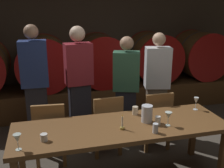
{
  "coord_description": "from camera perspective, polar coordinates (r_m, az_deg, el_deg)",
  "views": [
    {
      "loc": [
        -1.09,
        -2.42,
        2.08
      ],
      "look_at": [
        -0.25,
        0.8,
        1.06
      ],
      "focal_mm": 43.14,
      "sensor_mm": 36.0,
      "label": 1
    }
  ],
  "objects": [
    {
      "name": "back_wall",
      "position": [
        5.76,
        -3.67,
        10.06
      ],
      "size": [
        6.61,
        0.24,
        2.78
      ],
      "primitive_type": "cube",
      "color": "#473A2D",
      "rests_on": "ground"
    },
    {
      "name": "barrel_shelf",
      "position": [
        5.49,
        -2.33,
        -2.51
      ],
      "size": [
        5.95,
        0.9,
        0.5
      ],
      "primitive_type": "cube",
      "color": "brown",
      "rests_on": "ground"
    },
    {
      "name": "wine_barrel_left",
      "position": [
        5.17,
        -14.17,
        4.34
      ],
      "size": [
        1.0,
        0.84,
        1.0
      ],
      "color": "brown",
      "rests_on": "barrel_shelf"
    },
    {
      "name": "wine_barrel_center",
      "position": [
        5.29,
        -2.5,
        5.1
      ],
      "size": [
        1.0,
        0.84,
        1.0
      ],
      "color": "#513319",
      "rests_on": "barrel_shelf"
    },
    {
      "name": "wine_barrel_right",
      "position": [
        5.62,
        8.71,
        5.63
      ],
      "size": [
        1.0,
        0.84,
        1.0
      ],
      "color": "brown",
      "rests_on": "barrel_shelf"
    },
    {
      "name": "wine_barrel_far_right",
      "position": [
        6.12,
        18.03,
        5.92
      ],
      "size": [
        1.0,
        0.84,
        1.0
      ],
      "color": "brown",
      "rests_on": "barrel_shelf"
    },
    {
      "name": "dining_table",
      "position": [
        3.11,
        2.0,
        -9.93
      ],
      "size": [
        2.44,
        0.77,
        0.74
      ],
      "color": "brown",
      "rests_on": "ground"
    },
    {
      "name": "chair_left",
      "position": [
        3.62,
        -13.0,
        -9.53
      ],
      "size": [
        0.44,
        0.44,
        0.88
      ],
      "rotation": [
        0.0,
        0.0,
        3.05
      ],
      "color": "olive",
      "rests_on": "ground"
    },
    {
      "name": "chair_center",
      "position": [
        3.76,
        -1.15,
        -8.06
      ],
      "size": [
        0.41,
        0.41,
        0.88
      ],
      "rotation": [
        0.0,
        0.0,
        3.17
      ],
      "color": "olive",
      "rests_on": "ground"
    },
    {
      "name": "chair_right",
      "position": [
        3.95,
        9.25,
        -6.97
      ],
      "size": [
        0.4,
        0.4,
        0.88
      ],
      "rotation": [
        0.0,
        0.0,
        3.13
      ],
      "color": "olive",
      "rests_on": "ground"
    },
    {
      "name": "guest_far_left",
      "position": [
        4.02,
        -15.88,
        -0.4
      ],
      "size": [
        0.39,
        0.25,
        1.79
      ],
      "rotation": [
        0.0,
        0.0,
        3.12
      ],
      "color": "black",
      "rests_on": "ground"
    },
    {
      "name": "guest_center_left",
      "position": [
        3.94,
        -6.96,
        -0.32
      ],
      "size": [
        0.4,
        0.28,
        1.77
      ],
      "rotation": [
        0.0,
        0.0,
        3.24
      ],
      "color": "black",
      "rests_on": "ground"
    },
    {
      "name": "guest_center_right",
      "position": [
        3.99,
        2.99,
        -1.31
      ],
      "size": [
        0.44,
        0.35,
        1.62
      ],
      "rotation": [
        0.0,
        0.0,
        2.81
      ],
      "color": "black",
      "rests_on": "ground"
    },
    {
      "name": "guest_far_right",
      "position": [
        4.27,
        9.47,
        -0.11
      ],
      "size": [
        0.42,
        0.32,
        1.65
      ],
      "rotation": [
        0.0,
        0.0,
        2.91
      ],
      "color": "brown",
      "rests_on": "ground"
    },
    {
      "name": "candle_center",
      "position": [
        2.98,
        2.18,
        -8.74
      ],
      "size": [
        0.05,
        0.05,
        0.18
      ],
      "color": "olive",
      "rests_on": "dining_table"
    },
    {
      "name": "pitcher",
      "position": [
        3.16,
        7.42,
        -6.26
      ],
      "size": [
        0.13,
        0.13,
        0.2
      ],
      "color": "silver",
      "rests_on": "dining_table"
    },
    {
      "name": "wine_glass_left",
      "position": [
        2.71,
        -19.42,
        -10.87
      ],
      "size": [
        0.08,
        0.08,
        0.16
      ],
      "color": "silver",
      "rests_on": "dining_table"
    },
    {
      "name": "wine_glass_center",
      "position": [
        3.09,
        11.86,
        -6.61
      ],
      "size": [
        0.08,
        0.08,
        0.16
      ],
      "color": "silver",
      "rests_on": "dining_table"
    },
    {
      "name": "wine_glass_right",
      "position": [
        3.63,
        17.4,
        -3.48
      ],
      "size": [
        0.06,
        0.06,
        0.17
      ],
      "color": "white",
      "rests_on": "dining_table"
    },
    {
      "name": "cup_far_left",
      "position": [
        2.83,
        -14.22,
        -10.91
      ],
      "size": [
        0.07,
        0.07,
        0.08
      ],
      "primitive_type": "cylinder",
      "color": "white",
      "rests_on": "dining_table"
    },
    {
      "name": "cup_center_left",
      "position": [
        3.36,
        4.94,
        -5.62
      ],
      "size": [
        0.07,
        0.07,
        0.1
      ],
      "primitive_type": "cylinder",
      "color": "beige",
      "rests_on": "dining_table"
    },
    {
      "name": "cup_center_right",
      "position": [
        2.93,
        9.19,
        -9.23
      ],
      "size": [
        0.06,
        0.06,
        0.11
      ],
      "primitive_type": "cylinder",
      "color": "silver",
      "rests_on": "dining_table"
    },
    {
      "name": "cup_far_right",
      "position": [
        3.11,
        9.68,
        -7.66
      ],
      "size": [
        0.06,
        0.06,
        0.11
      ],
      "primitive_type": "cylinder",
      "color": "white",
      "rests_on": "dining_table"
    }
  ]
}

